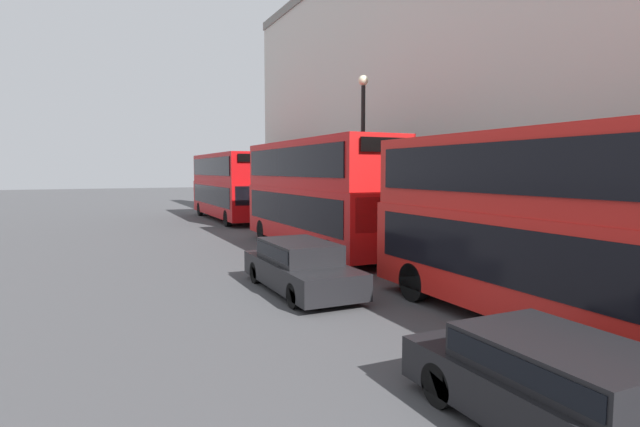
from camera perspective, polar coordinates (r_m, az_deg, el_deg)
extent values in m
cube|color=red|center=(11.18, 27.04, -5.73)|extent=(2.55, 10.71, 2.13)
cube|color=red|center=(11.00, 27.43, 4.20)|extent=(2.50, 10.50, 1.73)
cube|color=black|center=(11.14, 27.09, -4.44)|extent=(2.59, 9.85, 1.19)
cube|color=black|center=(11.00, 27.45, 4.65)|extent=(2.59, 9.85, 1.04)
cylinder|color=black|center=(13.25, 10.73, -7.69)|extent=(0.30, 1.00, 1.00)
cylinder|color=black|center=(14.66, 17.93, -6.62)|extent=(0.30, 1.00, 1.00)
cube|color=red|center=(21.00, -0.44, -0.18)|extent=(2.55, 10.65, 2.29)
cube|color=red|center=(20.92, -0.44, 5.61)|extent=(2.50, 10.44, 1.95)
cube|color=black|center=(20.98, -0.44, 0.57)|extent=(2.59, 9.80, 1.28)
cube|color=black|center=(20.92, -0.44, 5.88)|extent=(2.59, 9.80, 1.17)
cube|color=black|center=(16.32, 7.34, -0.09)|extent=(2.17, 0.06, 1.15)
cube|color=black|center=(16.28, 7.43, 7.81)|extent=(1.78, 0.06, 0.47)
cylinder|color=black|center=(17.31, 1.33, -4.62)|extent=(0.30, 1.00, 1.00)
cylinder|color=black|center=(18.41, 7.63, -4.08)|extent=(0.30, 1.00, 1.00)
cylinder|color=black|center=(24.15, -6.56, -1.92)|extent=(0.30, 1.00, 1.00)
cylinder|color=black|center=(24.95, -1.65, -1.66)|extent=(0.30, 1.00, 1.00)
cube|color=#B20C0F|center=(34.49, -10.40, 1.70)|extent=(2.55, 11.14, 2.22)
cube|color=#B20C0F|center=(34.43, -10.45, 5.13)|extent=(2.50, 10.92, 1.90)
cube|color=black|center=(34.47, -10.40, 2.14)|extent=(2.59, 10.25, 1.24)
cube|color=black|center=(34.43, -10.45, 5.28)|extent=(2.59, 10.25, 1.14)
cube|color=black|center=(29.15, -7.64, 2.03)|extent=(2.17, 0.06, 1.11)
cube|color=black|center=(29.12, -7.69, 6.33)|extent=(1.78, 0.06, 0.46)
cylinder|color=black|center=(30.45, -10.52, -0.54)|extent=(0.30, 1.00, 1.00)
cylinder|color=black|center=(31.08, -6.50, -0.38)|extent=(0.30, 1.00, 1.00)
cylinder|color=black|center=(38.16, -13.52, 0.51)|extent=(0.30, 1.00, 1.00)
cylinder|color=black|center=(38.67, -10.26, 0.62)|extent=(0.30, 1.00, 1.00)
cube|color=black|center=(7.31, 26.50, -18.89)|extent=(1.87, 4.49, 0.62)
cube|color=black|center=(7.18, 25.95, -14.68)|extent=(1.65, 2.47, 0.46)
cube|color=black|center=(7.17, 25.96, -14.51)|extent=(1.69, 2.34, 0.29)
cylinder|color=black|center=(7.76, 13.60, -18.45)|extent=(0.22, 0.64, 0.64)
cylinder|color=black|center=(8.82, 22.35, -15.75)|extent=(0.22, 0.64, 0.64)
cube|color=black|center=(14.03, -2.25, -6.82)|extent=(1.82, 4.78, 0.68)
cube|color=black|center=(14.03, -2.44, -4.28)|extent=(1.60, 2.63, 0.55)
cube|color=black|center=(14.02, -2.44, -4.17)|extent=(1.64, 2.50, 0.35)
cylinder|color=black|center=(12.40, -2.91, -9.34)|extent=(0.22, 0.64, 0.64)
cylinder|color=black|center=(13.07, 3.67, -8.60)|extent=(0.22, 0.64, 0.64)
cylinder|color=black|center=(15.21, -7.30, -6.69)|extent=(0.22, 0.64, 0.64)
cylinder|color=black|center=(15.76, -1.72, -6.24)|extent=(0.22, 0.64, 0.64)
cylinder|color=black|center=(21.70, 4.91, 5.23)|extent=(0.18, 0.18, 6.97)
sphere|color=beige|center=(22.03, 4.98, 14.92)|extent=(0.44, 0.44, 0.44)
cylinder|color=brown|center=(22.06, 5.16, -1.79)|extent=(0.36, 0.36, 1.59)
sphere|color=tan|center=(21.97, 5.18, 0.55)|extent=(0.22, 0.22, 0.22)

